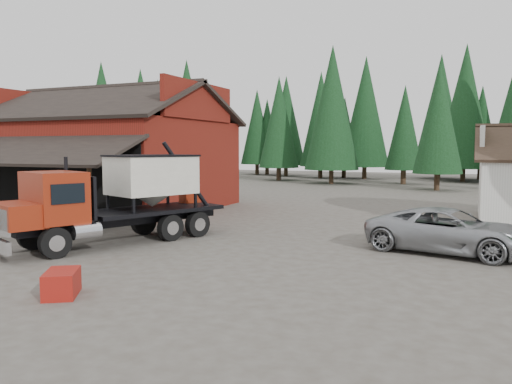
% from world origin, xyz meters
% --- Properties ---
extents(ground, '(120.00, 120.00, 0.00)m').
position_xyz_m(ground, '(0.00, 0.00, 0.00)').
color(ground, '#494339').
rests_on(ground, ground).
extents(red_barn, '(12.80, 13.63, 7.18)m').
position_xyz_m(red_barn, '(-11.00, 9.90, 2.69)').
color(red_barn, maroon).
rests_on(red_barn, ground).
extents(conifer_backdrop, '(76.00, 16.00, 16.00)m').
position_xyz_m(conifer_backdrop, '(0.00, 42.00, 0.00)').
color(conifer_backdrop, black).
rests_on(conifer_backdrop, ground).
extents(near_pine_a, '(4.40, 4.40, 11.40)m').
position_xyz_m(near_pine_a, '(-22.00, 28.00, 6.39)').
color(near_pine_a, '#382619').
rests_on(near_pine_a, ground).
extents(near_pine_b, '(3.96, 3.96, 10.40)m').
position_xyz_m(near_pine_b, '(6.00, 30.00, 5.89)').
color(near_pine_b, '#382619').
rests_on(near_pine_b, ground).
extents(near_pine_d, '(5.28, 5.28, 13.40)m').
position_xyz_m(near_pine_d, '(-4.00, 34.00, 7.39)').
color(near_pine_d, '#382619').
rests_on(near_pine_d, ground).
extents(feed_truck, '(5.20, 8.47, 3.73)m').
position_xyz_m(feed_truck, '(-3.18, 0.88, 1.74)').
color(feed_truck, black).
rests_on(feed_truck, ground).
extents(silver_car, '(5.72, 3.53, 1.48)m').
position_xyz_m(silver_car, '(8.00, 3.81, 0.74)').
color(silver_car, '#9C9EA3').
rests_on(silver_car, ground).
extents(equip_box, '(1.18, 1.30, 0.60)m').
position_xyz_m(equip_box, '(-0.15, -4.99, 0.30)').
color(equip_box, maroon).
rests_on(equip_box, ground).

